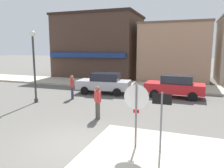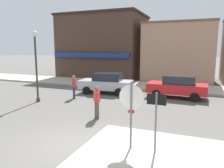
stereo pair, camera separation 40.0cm
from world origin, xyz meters
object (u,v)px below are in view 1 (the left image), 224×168
at_px(stop_sign, 136,108).
at_px(parked_car_second, 175,86).
at_px(lamp_post, 34,56).
at_px(pedestrian_crossing_far, 72,86).
at_px(pedestrian_crossing_near, 98,101).
at_px(parked_car_nearest, 104,83).
at_px(one_way_sign, 161,116).

bearing_deg(stop_sign, parked_car_second, 85.97).
xyz_separation_m(lamp_post, pedestrian_crossing_far, (1.72, 1.61, -2.09)).
bearing_deg(pedestrian_crossing_far, pedestrian_crossing_near, -44.72).
distance_m(stop_sign, parked_car_second, 9.03).
relative_size(parked_car_nearest, parked_car_second, 1.02).
bearing_deg(lamp_post, parked_car_nearest, 53.33).
distance_m(stop_sign, pedestrian_crossing_near, 3.82).
xyz_separation_m(stop_sign, parked_car_nearest, (-4.55, 8.54, -0.71)).
distance_m(stop_sign, parked_car_nearest, 9.70).
distance_m(lamp_post, parked_car_second, 9.66).
bearing_deg(pedestrian_crossing_far, one_way_sign, -42.26).
bearing_deg(parked_car_second, stop_sign, -94.03).
bearing_deg(parked_car_nearest, pedestrian_crossing_far, -118.21).
relative_size(lamp_post, pedestrian_crossing_near, 2.82).
distance_m(stop_sign, lamp_post, 8.92).
bearing_deg(parked_car_second, pedestrian_crossing_far, -155.76).
relative_size(parked_car_second, pedestrian_crossing_near, 2.52).
bearing_deg(parked_car_nearest, pedestrian_crossing_near, -71.12).
distance_m(pedestrian_crossing_near, pedestrian_crossing_far, 4.67).
bearing_deg(parked_car_second, one_way_sign, -88.82).
xyz_separation_m(parked_car_second, pedestrian_crossing_near, (-3.21, -6.23, 0.06)).
height_order(one_way_sign, lamp_post, lamp_post).
bearing_deg(stop_sign, lamp_post, 149.80).
xyz_separation_m(one_way_sign, pedestrian_crossing_near, (-3.39, 2.81, -0.46)).
xyz_separation_m(lamp_post, parked_car_second, (8.25, 4.55, -2.15)).
bearing_deg(parked_car_nearest, parked_car_second, 4.84).
distance_m(one_way_sign, lamp_post, 9.69).
bearing_deg(lamp_post, one_way_sign, -28.05).
relative_size(one_way_sign, lamp_post, 0.46).
height_order(stop_sign, one_way_sign, stop_sign).
bearing_deg(parked_car_second, lamp_post, -151.13).
xyz_separation_m(one_way_sign, pedestrian_crossing_far, (-6.71, 6.10, -0.46)).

